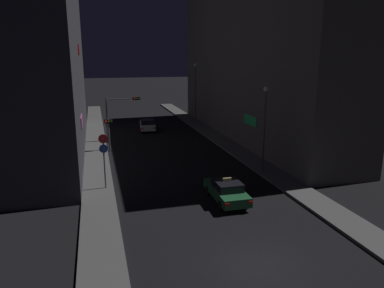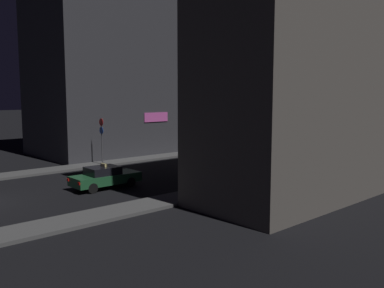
{
  "view_description": "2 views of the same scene",
  "coord_description": "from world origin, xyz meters",
  "views": [
    {
      "loc": [
        -6.65,
        -13.33,
        9.22
      ],
      "look_at": [
        1.58,
        17.18,
        1.56
      ],
      "focal_mm": 33.99,
      "sensor_mm": 36.0,
      "label": 1
    },
    {
      "loc": [
        24.48,
        -5.81,
        5.96
      ],
      "look_at": [
        1.55,
        14.82,
        2.32
      ],
      "focal_mm": 38.62,
      "sensor_mm": 36.0,
      "label": 2
    }
  ],
  "objects": [
    {
      "name": "sidewalk_right",
      "position": [
        6.76,
        27.02,
        0.09
      ],
      "size": [
        2.14,
        58.04,
        0.17
      ],
      "primitive_type": "cube",
      "color": "#4C4C4C",
      "rests_on": "ground_plane"
    },
    {
      "name": "traffic_light_left_kerb",
      "position": [
        -5.44,
        22.58,
        2.37
      ],
      "size": [
        0.8,
        0.42,
        3.26
      ],
      "color": "#47474C",
      "rests_on": "ground_plane"
    },
    {
      "name": "street_lamp_far_block",
      "position": [
        6.15,
        32.44,
        5.04
      ],
      "size": [
        0.4,
        0.4,
        8.14
      ],
      "color": "#47474C",
      "rests_on": "sidewalk_right"
    },
    {
      "name": "far_car",
      "position": [
        -0.31,
        31.89,
        0.73
      ],
      "size": [
        2.18,
        4.59,
        1.42
      ],
      "color": "silver",
      "rests_on": "ground_plane"
    },
    {
      "name": "building_facade_right",
      "position": [
        10.9,
        25.56,
        8.86
      ],
      "size": [
        6.21,
        34.81,
        17.73
      ],
      "color": "#514C47",
      "rests_on": "ground_plane"
    },
    {
      "name": "building_facade_left",
      "position": [
        -13.02,
        24.62,
        10.69
      ],
      "size": [
        10.46,
        30.59,
        21.39
      ],
      "color": "#333338",
      "rests_on": "ground_plane"
    },
    {
      "name": "traffic_light_overhead",
      "position": [
        -3.99,
        26.76,
        3.6
      ],
      "size": [
        3.77,
        0.42,
        4.95
      ],
      "color": "#47474C",
      "rests_on": "ground_plane"
    },
    {
      "name": "street_lamp_near_block",
      "position": [
        6.11,
        12.21,
        4.35
      ],
      "size": [
        0.4,
        0.4,
        6.81
      ],
      "color": "#47474C",
      "rests_on": "sidewalk_right"
    },
    {
      "name": "taxi",
      "position": [
        1.29,
        7.49,
        0.74
      ],
      "size": [
        1.85,
        4.47,
        1.62
      ],
      "color": "#1E512D",
      "rests_on": "ground_plane"
    },
    {
      "name": "sign_pole_left",
      "position": [
        -6.23,
        11.6,
        2.55
      ],
      "size": [
        0.63,
        0.1,
        3.87
      ],
      "color": "#47474C",
      "rests_on": "sidewalk_left"
    },
    {
      "name": "sidewalk_left",
      "position": [
        -6.76,
        27.02,
        0.09
      ],
      "size": [
        2.14,
        58.04,
        0.17
      ],
      "primitive_type": "cube",
      "color": "#4C4C4C",
      "rests_on": "ground_plane"
    }
  ]
}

